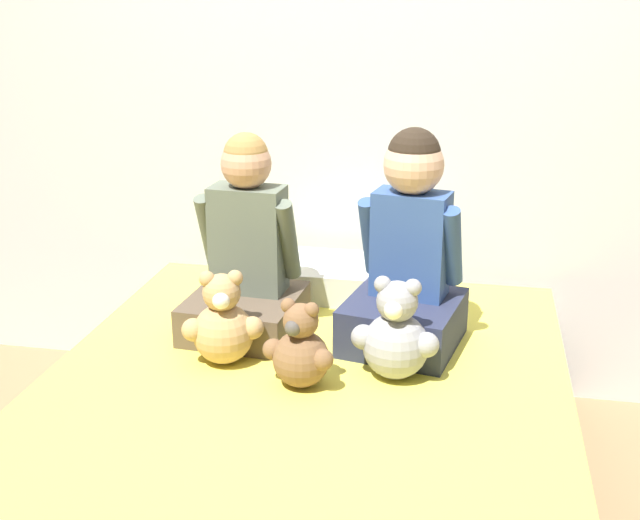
# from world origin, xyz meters

# --- Properties ---
(wall_behind_bed) EXTENTS (8.00, 0.06, 2.50)m
(wall_behind_bed) POSITION_xyz_m (0.00, 1.12, 1.25)
(wall_behind_bed) COLOR silver
(wall_behind_bed) RESTS_ON ground_plane
(bed) EXTENTS (1.52, 2.03, 0.49)m
(bed) POSITION_xyz_m (0.00, 0.00, 0.24)
(bed) COLOR #473828
(bed) RESTS_ON ground_plane
(child_on_left) EXTENTS (0.37, 0.39, 0.64)m
(child_on_left) POSITION_xyz_m (-0.26, 0.45, 0.73)
(child_on_left) COLOR brown
(child_on_left) RESTS_ON bed
(child_on_right) EXTENTS (0.39, 0.41, 0.67)m
(child_on_right) POSITION_xyz_m (0.26, 0.45, 0.76)
(child_on_right) COLOR #282D47
(child_on_right) RESTS_ON bed
(teddy_bear_held_by_left_child) EXTENTS (0.24, 0.18, 0.29)m
(teddy_bear_held_by_left_child) POSITION_xyz_m (-0.26, 0.19, 0.61)
(teddy_bear_held_by_left_child) COLOR tan
(teddy_bear_held_by_left_child) RESTS_ON bed
(teddy_bear_held_by_right_child) EXTENTS (0.25, 0.19, 0.30)m
(teddy_bear_held_by_right_child) POSITION_xyz_m (0.25, 0.20, 0.61)
(teddy_bear_held_by_right_child) COLOR #939399
(teddy_bear_held_by_right_child) RESTS_ON bed
(teddy_bear_between_children) EXTENTS (0.21, 0.16, 0.26)m
(teddy_bear_between_children) POSITION_xyz_m (-0.00, 0.09, 0.59)
(teddy_bear_between_children) COLOR brown
(teddy_bear_between_children) RESTS_ON bed
(pillow_at_headboard) EXTENTS (0.46, 0.32, 0.11)m
(pillow_at_headboard) POSITION_xyz_m (0.00, 0.83, 0.54)
(pillow_at_headboard) COLOR silver
(pillow_at_headboard) RESTS_ON bed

